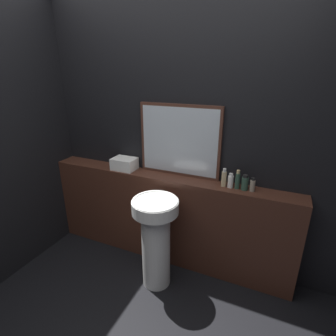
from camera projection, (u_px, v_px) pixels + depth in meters
wall_back at (171, 135)px, 2.41m from camera, size 8.00×0.06×2.50m
vanity_counter at (166, 218)px, 2.58m from camera, size 2.42×0.21×0.90m
pedestal_sink at (156, 236)px, 2.23m from camera, size 0.39×0.39×0.84m
mirror at (179, 141)px, 2.34m from camera, size 0.76×0.03×0.65m
towel_stack at (124, 164)px, 2.57m from camera, size 0.23×0.17×0.11m
shampoo_bottle at (224, 178)px, 2.19m from camera, size 0.04×0.04×0.16m
conditioner_bottle at (231, 181)px, 2.18m from camera, size 0.05×0.05×0.12m
lotion_bottle at (237, 180)px, 2.15m from camera, size 0.04×0.04×0.16m
body_wash_bottle at (245, 183)px, 2.13m from camera, size 0.06×0.06×0.13m
hand_soap_bottle at (253, 185)px, 2.11m from camera, size 0.04×0.04×0.12m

